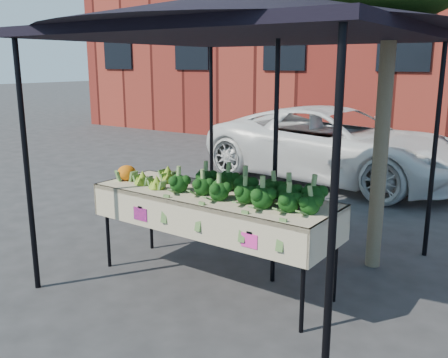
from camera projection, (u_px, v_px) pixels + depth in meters
ground at (230, 280)px, 4.85m from camera, size 90.00×90.00×0.00m
table at (212, 239)px, 4.69m from camera, size 2.43×0.88×0.90m
canopy at (247, 139)px, 4.77m from camera, size 3.16×3.16×2.74m
broccoli_heap at (247, 185)px, 4.39m from camera, size 1.53×0.56×0.25m
romanesco_cluster at (160, 174)px, 4.95m from camera, size 0.42×0.56×0.19m
cauliflower_pair at (127, 172)px, 5.09m from camera, size 0.19×0.19×0.17m
vehicle at (341, 46)px, 8.45m from camera, size 1.60×2.35×4.76m
street_tree at (388, 54)px, 4.71m from camera, size 2.20×2.20×4.34m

